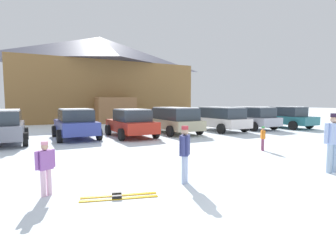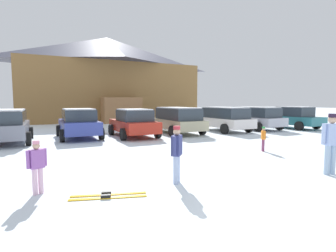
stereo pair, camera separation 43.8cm
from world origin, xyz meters
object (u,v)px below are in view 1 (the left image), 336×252
object	(u,v)px
parked_red_sedan	(131,123)
skier_child_in_orange_jacket	(263,137)
parked_white_suv	(220,118)
parked_grey_wagon	(3,125)
parked_beige_suv	(174,119)
parked_teal_hatchback	(286,117)
pair_of_skis	(119,197)
parked_blue_hatchback	(76,123)
parked_silver_wagon	(251,117)
skier_adult_in_blue_parka	(333,139)
skier_teen_in_navy_coat	(185,151)
skier_child_in_purple_jacket	(45,165)
ski_lodge	(101,78)

from	to	relation	value
parked_red_sedan	skier_child_in_orange_jacket	bearing A→B (deg)	-60.42
parked_white_suv	parked_grey_wagon	bearing A→B (deg)	-179.13
skier_child_in_orange_jacket	parked_red_sedan	bearing A→B (deg)	119.58
parked_beige_suv	skier_child_in_orange_jacket	size ratio (longest dim) A/B	4.54
parked_beige_suv	parked_teal_hatchback	distance (m)	9.34
skier_child_in_orange_jacket	pair_of_skis	distance (m)	7.22
parked_blue_hatchback	parked_silver_wagon	world-z (taller)	parked_silver_wagon
parked_grey_wagon	parked_white_suv	bearing A→B (deg)	0.87
parked_blue_hatchback	skier_adult_in_blue_parka	distance (m)	11.83
parked_blue_hatchback	parked_red_sedan	world-z (taller)	parked_blue_hatchback
parked_grey_wagon	skier_teen_in_navy_coat	world-z (taller)	parked_grey_wagon
skier_adult_in_blue_parka	skier_child_in_purple_jacket	xyz separation A→B (m)	(-7.26, 1.41, -0.28)
ski_lodge	pair_of_skis	bearing A→B (deg)	-100.37
parked_white_suv	skier_child_in_purple_jacket	distance (m)	13.83
parked_silver_wagon	parked_grey_wagon	bearing A→B (deg)	-178.65
parked_silver_wagon	parked_beige_suv	bearing A→B (deg)	-179.75
skier_child_in_purple_jacket	pair_of_skis	size ratio (longest dim) A/B	0.72
parked_beige_suv	parked_grey_wagon	bearing A→B (deg)	-177.90
parked_red_sedan	parked_teal_hatchback	bearing A→B (deg)	0.12
parked_teal_hatchback	pair_of_skis	world-z (taller)	parked_teal_hatchback
parked_grey_wagon	parked_blue_hatchback	xyz separation A→B (m)	(3.30, 0.52, -0.06)
parked_beige_suv	parked_silver_wagon	xyz separation A→B (m)	(6.27, 0.03, -0.01)
ski_lodge	parked_white_suv	bearing A→B (deg)	-72.35
parked_grey_wagon	skier_child_in_purple_jacket	world-z (taller)	parked_grey_wagon
parked_red_sedan	parked_silver_wagon	xyz separation A→B (m)	(9.24, 0.51, 0.07)
parked_grey_wagon	skier_adult_in_blue_parka	size ratio (longest dim) A/B	2.54
parked_beige_suv	skier_teen_in_navy_coat	world-z (taller)	parked_beige_suv
parked_white_suv	parked_beige_suv	bearing A→B (deg)	177.56
skier_child_in_purple_jacket	pair_of_skis	world-z (taller)	skier_child_in_purple_jacket
parked_red_sedan	parked_white_suv	world-z (taller)	parked_white_suv
parked_grey_wagon	parked_white_suv	size ratio (longest dim) A/B	0.97
parked_grey_wagon	pair_of_skis	world-z (taller)	parked_grey_wagon
parked_red_sedan	skier_child_in_orange_jacket	xyz separation A→B (m)	(3.59, -6.33, -0.25)
skier_child_in_purple_jacket	parked_teal_hatchback	bearing A→B (deg)	26.34
parked_white_suv	skier_child_in_orange_jacket	xyz separation A→B (m)	(-2.80, -6.67, -0.33)
parked_beige_suv	skier_child_in_orange_jacket	distance (m)	6.85
parked_red_sedan	parked_white_suv	bearing A→B (deg)	3.01
parked_teal_hatchback	pair_of_skis	bearing A→B (deg)	-149.56
skier_child_in_orange_jacket	skier_teen_in_navy_coat	world-z (taller)	skier_teen_in_navy_coat
parked_white_suv	ski_lodge	bearing A→B (deg)	107.65
ski_lodge	pair_of_skis	xyz separation A→B (m)	(-4.55, -24.84, -4.62)
parked_teal_hatchback	skier_child_in_purple_jacket	world-z (taller)	parked_teal_hatchback
pair_of_skis	parked_grey_wagon	bearing A→B (deg)	108.89
parked_blue_hatchback	skier_child_in_purple_jacket	xyz separation A→B (m)	(-1.52, -8.93, -0.16)
parked_white_suv	parked_silver_wagon	size ratio (longest dim) A/B	1.02
ski_lodge	parked_grey_wagon	xyz separation A→B (m)	(-7.68, -15.68, -3.76)
parked_grey_wagon	parked_blue_hatchback	size ratio (longest dim) A/B	1.01
parked_grey_wagon	skier_teen_in_navy_coat	bearing A→B (deg)	-61.33
pair_of_skis	parked_white_suv	bearing A→B (deg)	44.62
ski_lodge	parked_red_sedan	size ratio (longest dim) A/B	4.63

